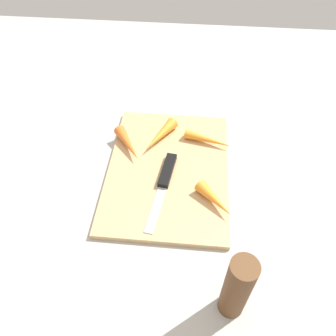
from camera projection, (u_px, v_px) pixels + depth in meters
name	position (u px, v px, depth m)	size (l,w,h in m)	color
ground_plane	(168.00, 172.00, 0.74)	(1.40, 1.40, 0.00)	#ADA8A0
cutting_board	(168.00, 170.00, 0.74)	(0.36, 0.26, 0.01)	tan
knife	(166.00, 175.00, 0.71)	(0.20, 0.05, 0.01)	#B7B7BC
carrot_shortest	(215.00, 200.00, 0.66)	(0.03, 0.03, 0.09)	orange
carrot_longest	(209.00, 140.00, 0.78)	(0.02, 0.02, 0.11)	orange
carrot_short	(128.00, 144.00, 0.76)	(0.03, 0.03, 0.11)	orange
carrot_long	(160.00, 136.00, 0.78)	(0.03, 0.03, 0.11)	orange
pepper_grinder	(237.00, 288.00, 0.50)	(0.04, 0.04, 0.15)	brown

